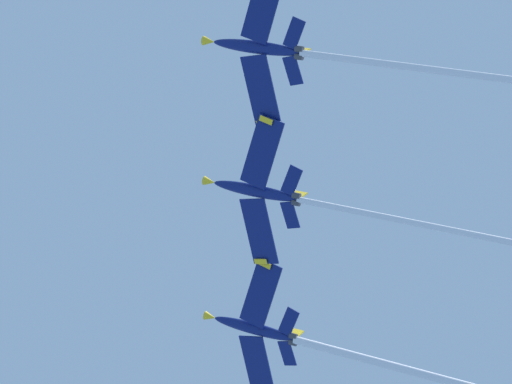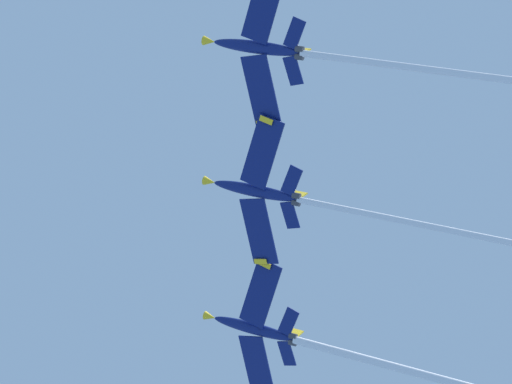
# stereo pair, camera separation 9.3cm
# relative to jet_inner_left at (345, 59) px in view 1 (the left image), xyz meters

# --- Properties ---
(jet_inner_left) EXTENTS (52.88, 20.08, 28.49)m
(jet_inner_left) POSITION_rel_jet_inner_left_xyz_m (0.00, 0.00, 0.00)
(jet_inner_left) COLOR navy
(jet_centre) EXTENTS (47.98, 20.06, 26.17)m
(jet_centre) POSITION_rel_jet_inner_left_xyz_m (3.55, -18.07, 0.58)
(jet_centre) COLOR navy
(jet_inner_right) EXTENTS (46.79, 20.05, 25.80)m
(jet_inner_right) POSITION_rel_jet_inner_left_xyz_m (1.84, -37.58, -0.80)
(jet_inner_right) COLOR navy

